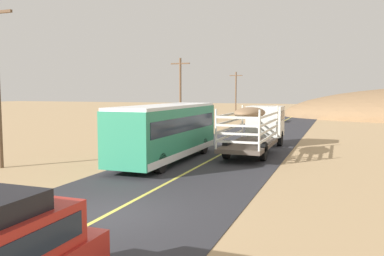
# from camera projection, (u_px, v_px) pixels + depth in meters

# --- Properties ---
(ground_plane) EXTENTS (240.00, 240.00, 0.00)m
(ground_plane) POSITION_uv_depth(u_px,v_px,m) (107.00, 215.00, 12.78)
(ground_plane) COLOR tan
(road_surface) EXTENTS (8.00, 120.00, 0.02)m
(road_surface) POSITION_uv_depth(u_px,v_px,m) (107.00, 215.00, 12.78)
(road_surface) COLOR #2D2D33
(road_surface) RESTS_ON ground
(road_centre_line) EXTENTS (0.16, 117.60, 0.00)m
(road_centre_line) POSITION_uv_depth(u_px,v_px,m) (107.00, 214.00, 12.78)
(road_centre_line) COLOR #D8CC4C
(road_centre_line) RESTS_ON road_surface
(livestock_truck) EXTENTS (2.53, 9.70, 3.02)m
(livestock_truck) POSITION_uv_depth(u_px,v_px,m) (260.00, 124.00, 27.11)
(livestock_truck) COLOR silver
(livestock_truck) RESTS_ON road_surface
(bus) EXTENTS (2.54, 10.00, 3.21)m
(bus) POSITION_uv_depth(u_px,v_px,m) (167.00, 131.00, 22.48)
(bus) COLOR #2D8C66
(bus) RESTS_ON road_surface
(car_far) EXTENTS (1.90, 4.62, 1.93)m
(car_far) POSITION_uv_depth(u_px,v_px,m) (261.00, 114.00, 50.84)
(car_far) COLOR silver
(car_far) RESTS_ON road_surface
(power_pole_mid) EXTENTS (2.20, 0.24, 7.64)m
(power_pole_mid) POSITION_uv_depth(u_px,v_px,m) (180.00, 90.00, 43.62)
(power_pole_mid) COLOR brown
(power_pole_mid) RESTS_ON ground
(power_pole_far) EXTENTS (2.20, 0.24, 7.28)m
(power_pole_far) POSITION_uv_depth(u_px,v_px,m) (236.00, 92.00, 66.91)
(power_pole_far) COLOR brown
(power_pole_far) RESTS_ON ground
(boulder_mid_field) EXTENTS (0.77, 0.70, 0.67)m
(boulder_mid_field) POSITION_uv_depth(u_px,v_px,m) (141.00, 128.00, 40.15)
(boulder_mid_field) COLOR gray
(boulder_mid_field) RESTS_ON ground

